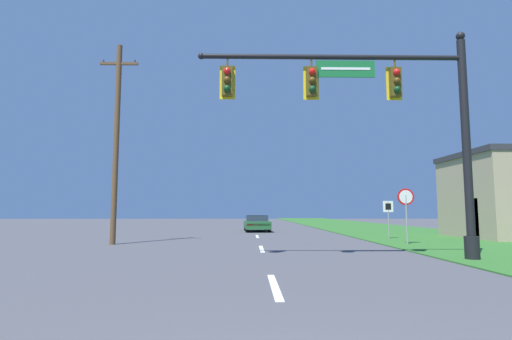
% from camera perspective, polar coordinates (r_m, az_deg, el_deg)
% --- Properties ---
extents(grass_verge_right, '(10.00, 110.00, 0.04)m').
position_cam_1_polar(grass_verge_right, '(34.09, 17.99, -8.14)').
color(grass_verge_right, '#2D6626').
rests_on(grass_verge_right, ground).
extents(road_center_line, '(0.16, 34.80, 0.01)m').
position_cam_1_polar(road_center_line, '(24.27, 0.18, -9.47)').
color(road_center_line, silver).
rests_on(road_center_line, ground).
extents(signal_mast, '(8.79, 0.47, 7.31)m').
position_cam_1_polar(signal_mast, '(13.54, 18.72, 7.30)').
color(signal_mast, black).
rests_on(signal_mast, grass_verge_right).
extents(car_ahead, '(2.03, 4.43, 1.19)m').
position_cam_1_polar(car_ahead, '(30.52, 0.10, -7.62)').
color(car_ahead, black).
rests_on(car_ahead, ground).
extents(stop_sign, '(0.76, 0.07, 2.50)m').
position_cam_1_polar(stop_sign, '(19.41, 20.63, -4.49)').
color(stop_sign, gray).
rests_on(stop_sign, grass_verge_right).
extents(route_sign_post, '(0.55, 0.06, 2.03)m').
position_cam_1_polar(route_sign_post, '(22.94, 18.37, -5.57)').
color(route_sign_post, gray).
rests_on(route_sign_post, grass_verge_right).
extents(utility_pole_near, '(1.80, 0.26, 9.45)m').
position_cam_1_polar(utility_pole_near, '(19.88, -19.33, 4.19)').
color(utility_pole_near, brown).
rests_on(utility_pole_near, ground).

